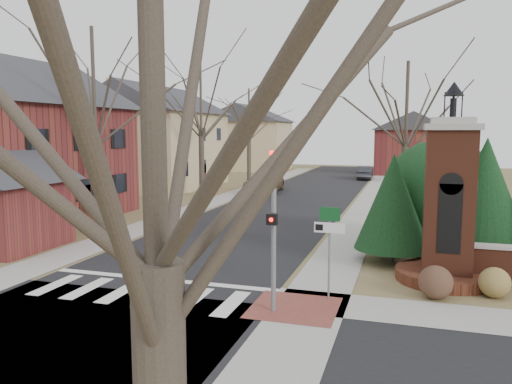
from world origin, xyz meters
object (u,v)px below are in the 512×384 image
(brick_gate_monument, at_px, (448,216))
(pickup_truck, at_px, (264,183))
(sign_post, at_px, (329,235))
(distant_car, at_px, (364,173))
(traffic_signal_pole, at_px, (273,219))

(brick_gate_monument, relative_size, pickup_truck, 1.17)
(sign_post, bearing_deg, distant_car, 93.34)
(traffic_signal_pole, height_order, brick_gate_monument, brick_gate_monument)
(traffic_signal_pole, relative_size, pickup_truck, 0.81)
(brick_gate_monument, bearing_deg, traffic_signal_pole, -136.76)
(sign_post, bearing_deg, pickup_truck, 110.36)
(pickup_truck, height_order, distant_car, pickup_truck)
(sign_post, height_order, distant_car, sign_post)
(sign_post, relative_size, brick_gate_monument, 0.42)
(pickup_truck, relative_size, distant_car, 1.36)
(brick_gate_monument, bearing_deg, pickup_truck, 120.29)
(traffic_signal_pole, distance_m, brick_gate_monument, 6.47)
(brick_gate_monument, distance_m, pickup_truck, 24.62)
(brick_gate_monument, xyz_separation_m, distant_car, (-5.60, 34.59, -1.50))
(pickup_truck, bearing_deg, distant_car, 58.07)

